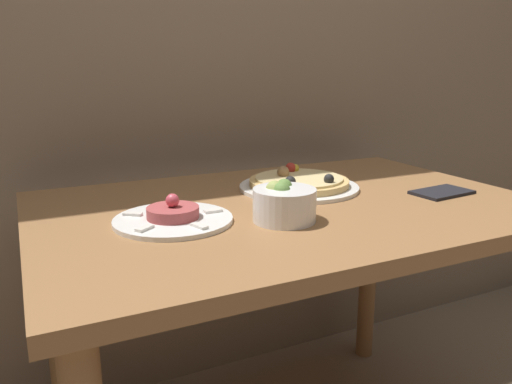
# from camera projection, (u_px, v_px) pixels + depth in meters

# --- Properties ---
(dining_table) EXTENTS (1.18, 0.79, 0.74)m
(dining_table) POSITION_uv_depth(u_px,v_px,m) (288.00, 244.00, 1.22)
(dining_table) COLOR olive
(dining_table) RESTS_ON ground_plane
(pizza_plate) EXTENTS (0.32, 0.32, 0.06)m
(pizza_plate) POSITION_uv_depth(u_px,v_px,m) (299.00, 183.00, 1.32)
(pizza_plate) COLOR white
(pizza_plate) RESTS_ON dining_table
(tartare_plate) EXTENTS (0.25, 0.25, 0.06)m
(tartare_plate) POSITION_uv_depth(u_px,v_px,m) (173.00, 217.00, 1.04)
(tartare_plate) COLOR white
(tartare_plate) RESTS_ON dining_table
(small_bowl) EXTENTS (0.13, 0.13, 0.08)m
(small_bowl) POSITION_uv_depth(u_px,v_px,m) (284.00, 203.00, 1.05)
(small_bowl) COLOR white
(small_bowl) RESTS_ON dining_table
(napkin) EXTENTS (0.16, 0.11, 0.01)m
(napkin) POSITION_uv_depth(u_px,v_px,m) (442.00, 192.00, 1.28)
(napkin) COLOR black
(napkin) RESTS_ON dining_table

